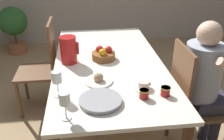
{
  "coord_description": "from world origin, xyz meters",
  "views": [
    {
      "loc": [
        -0.21,
        -2.03,
        1.7
      ],
      "look_at": [
        0.0,
        -0.28,
        0.8
      ],
      "focal_mm": 40.0,
      "sensor_mm": 36.0,
      "label": 1
    }
  ],
  "objects_px": {
    "person_seated": "(205,79)",
    "wine_glass_water": "(57,78)",
    "chair_opposite": "(43,65)",
    "teacup_near_person": "(143,85)",
    "jam_jar_amber": "(165,91)",
    "potted_plant": "(13,25)",
    "fruit_bowl": "(104,55)",
    "red_pitcher": "(68,50)",
    "chair_person_side": "(191,100)",
    "wine_glass_juice": "(65,100)",
    "serving_tray": "(100,101)",
    "bread_plate": "(98,80)",
    "jam_jar_red": "(144,94)"
  },
  "relations": [
    {
      "from": "teacup_near_person",
      "to": "jam_jar_amber",
      "type": "distance_m",
      "value": 0.17
    },
    {
      "from": "red_pitcher",
      "to": "serving_tray",
      "type": "height_order",
      "value": "red_pitcher"
    },
    {
      "from": "chair_person_side",
      "to": "fruit_bowl",
      "type": "relative_size",
      "value": 4.71
    },
    {
      "from": "chair_opposite",
      "to": "teacup_near_person",
      "type": "distance_m",
      "value": 1.3
    },
    {
      "from": "jam_jar_red",
      "to": "potted_plant",
      "type": "xyz_separation_m",
      "value": [
        -1.54,
        2.79,
        -0.29
      ]
    },
    {
      "from": "chair_opposite",
      "to": "wine_glass_juice",
      "type": "distance_m",
      "value": 1.32
    },
    {
      "from": "teacup_near_person",
      "to": "wine_glass_juice",
      "type": "bearing_deg",
      "value": -152.02
    },
    {
      "from": "chair_opposite",
      "to": "teacup_near_person",
      "type": "relative_size",
      "value": 7.27
    },
    {
      "from": "potted_plant",
      "to": "fruit_bowl",
      "type": "bearing_deg",
      "value": -57.95
    },
    {
      "from": "person_seated",
      "to": "jam_jar_amber",
      "type": "distance_m",
      "value": 0.49
    },
    {
      "from": "chair_person_side",
      "to": "jam_jar_red",
      "type": "relative_size",
      "value": 14.43
    },
    {
      "from": "fruit_bowl",
      "to": "chair_person_side",
      "type": "bearing_deg",
      "value": -32.01
    },
    {
      "from": "chair_person_side",
      "to": "bread_plate",
      "type": "bearing_deg",
      "value": -91.3
    },
    {
      "from": "red_pitcher",
      "to": "teacup_near_person",
      "type": "height_order",
      "value": "red_pitcher"
    },
    {
      "from": "chair_person_side",
      "to": "chair_opposite",
      "type": "xyz_separation_m",
      "value": [
        -1.31,
        0.83,
        0.0
      ]
    },
    {
      "from": "chair_opposite",
      "to": "fruit_bowl",
      "type": "bearing_deg",
      "value": -122.54
    },
    {
      "from": "red_pitcher",
      "to": "jam_jar_red",
      "type": "distance_m",
      "value": 0.84
    },
    {
      "from": "wine_glass_water",
      "to": "jam_jar_amber",
      "type": "xyz_separation_m",
      "value": [
        0.74,
        -0.08,
        -0.1
      ]
    },
    {
      "from": "wine_glass_juice",
      "to": "jam_jar_red",
      "type": "relative_size",
      "value": 2.63
    },
    {
      "from": "jam_jar_amber",
      "to": "person_seated",
      "type": "bearing_deg",
      "value": 30.22
    },
    {
      "from": "person_seated",
      "to": "jam_jar_amber",
      "type": "bearing_deg",
      "value": -59.78
    },
    {
      "from": "red_pitcher",
      "to": "jam_jar_red",
      "type": "height_order",
      "value": "red_pitcher"
    },
    {
      "from": "fruit_bowl",
      "to": "potted_plant",
      "type": "relative_size",
      "value": 0.27
    },
    {
      "from": "chair_opposite",
      "to": "wine_glass_juice",
      "type": "relative_size",
      "value": 5.48
    },
    {
      "from": "serving_tray",
      "to": "bread_plate",
      "type": "height_order",
      "value": "bread_plate"
    },
    {
      "from": "person_seated",
      "to": "serving_tray",
      "type": "bearing_deg",
      "value": -72.26
    },
    {
      "from": "red_pitcher",
      "to": "jam_jar_amber",
      "type": "bearing_deg",
      "value": -42.63
    },
    {
      "from": "person_seated",
      "to": "red_pitcher",
      "type": "bearing_deg",
      "value": -109.26
    },
    {
      "from": "serving_tray",
      "to": "jam_jar_amber",
      "type": "height_order",
      "value": "jam_jar_amber"
    },
    {
      "from": "wine_glass_juice",
      "to": "potted_plant",
      "type": "xyz_separation_m",
      "value": [
        -1.02,
        2.95,
        -0.39
      ]
    },
    {
      "from": "wine_glass_water",
      "to": "potted_plant",
      "type": "xyz_separation_m",
      "value": [
        -0.95,
        2.69,
        -0.4
      ]
    },
    {
      "from": "person_seated",
      "to": "wine_glass_water",
      "type": "height_order",
      "value": "person_seated"
    },
    {
      "from": "chair_person_side",
      "to": "red_pitcher",
      "type": "xyz_separation_m",
      "value": [
        -1.0,
        0.4,
        0.34
      ]
    },
    {
      "from": "bread_plate",
      "to": "potted_plant",
      "type": "distance_m",
      "value": 2.83
    },
    {
      "from": "teacup_near_person",
      "to": "chair_person_side",
      "type": "bearing_deg",
      "value": 14.72
    },
    {
      "from": "red_pitcher",
      "to": "bread_plate",
      "type": "relative_size",
      "value": 1.09
    },
    {
      "from": "red_pitcher",
      "to": "wine_glass_juice",
      "type": "relative_size",
      "value": 1.31
    },
    {
      "from": "bread_plate",
      "to": "wine_glass_water",
      "type": "bearing_deg",
      "value": -150.51
    },
    {
      "from": "chair_opposite",
      "to": "jam_jar_amber",
      "type": "bearing_deg",
      "value": -136.86
    },
    {
      "from": "serving_tray",
      "to": "fruit_bowl",
      "type": "height_order",
      "value": "fruit_bowl"
    },
    {
      "from": "person_seated",
      "to": "jam_jar_red",
      "type": "xyz_separation_m",
      "value": [
        -0.57,
        -0.26,
        0.07
      ]
    },
    {
      "from": "serving_tray",
      "to": "fruit_bowl",
      "type": "xyz_separation_m",
      "value": [
        0.09,
        0.7,
        0.03
      ]
    },
    {
      "from": "chair_opposite",
      "to": "person_seated",
      "type": "bearing_deg",
      "value": -120.0
    },
    {
      "from": "jam_jar_amber",
      "to": "potted_plant",
      "type": "distance_m",
      "value": 3.26
    },
    {
      "from": "potted_plant",
      "to": "teacup_near_person",
      "type": "bearing_deg",
      "value": -59.6
    },
    {
      "from": "serving_tray",
      "to": "bread_plate",
      "type": "distance_m",
      "value": 0.28
    },
    {
      "from": "chair_person_side",
      "to": "potted_plant",
      "type": "bearing_deg",
      "value": -141.61
    },
    {
      "from": "red_pitcher",
      "to": "wine_glass_water",
      "type": "xyz_separation_m",
      "value": [
        -0.06,
        -0.55,
        0.02
      ]
    },
    {
      "from": "chair_opposite",
      "to": "potted_plant",
      "type": "distance_m",
      "value": 1.85
    },
    {
      "from": "chair_person_side",
      "to": "jam_jar_red",
      "type": "bearing_deg",
      "value": -62.95
    }
  ]
}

